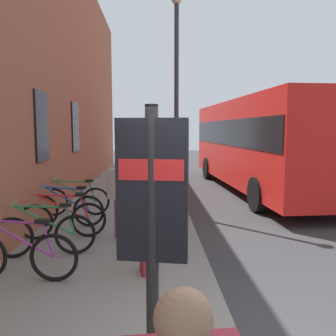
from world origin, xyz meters
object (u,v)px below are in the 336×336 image
(bicycle_beside_lamp, at_px, (66,210))
(street_lamp, at_px, (176,86))
(bicycle_end_of_row, at_px, (19,255))
(transit_info_sign, at_px, (152,210))
(bicycle_by_door, at_px, (45,234))
(pedestrian_by_facade, at_px, (120,189))
(bicycle_leaning_wall, at_px, (75,201))
(city_bus, at_px, (258,140))
(pedestrian_crossing_street, at_px, (144,208))
(bicycle_far_end, at_px, (63,219))

(bicycle_beside_lamp, xyz_separation_m, street_lamp, (1.54, -2.62, 2.96))
(bicycle_end_of_row, distance_m, transit_info_sign, 3.33)
(bicycle_by_door, distance_m, bicycle_beside_lamp, 1.91)
(bicycle_end_of_row, distance_m, pedestrian_by_facade, 2.47)
(bicycle_end_of_row, relative_size, bicycle_leaning_wall, 1.00)
(city_bus, relative_size, pedestrian_crossing_street, 6.31)
(bicycle_by_door, xyz_separation_m, pedestrian_crossing_street, (-0.85, -1.76, 0.64))
(bicycle_leaning_wall, relative_size, street_lamp, 0.31)
(transit_info_sign, height_order, street_lamp, street_lamp)
(bicycle_by_door, xyz_separation_m, pedestrian_by_facade, (0.99, -1.24, 0.62))
(bicycle_end_of_row, relative_size, bicycle_by_door, 1.00)
(bicycle_by_door, bearing_deg, pedestrian_by_facade, -51.23)
(bicycle_far_end, bearing_deg, pedestrian_crossing_street, -137.60)
(bicycle_end_of_row, height_order, bicycle_beside_lamp, same)
(bicycle_by_door, xyz_separation_m, bicycle_beside_lamp, (1.91, 0.09, 0.00))
(transit_info_sign, distance_m, street_lamp, 7.12)
(bicycle_leaning_wall, bearing_deg, pedestrian_crossing_street, -153.77)
(city_bus, xyz_separation_m, pedestrian_by_facade, (-6.03, 4.59, -0.79))
(bicycle_by_door, bearing_deg, pedestrian_crossing_street, -115.77)
(transit_info_sign, relative_size, city_bus, 0.23)
(bicycle_beside_lamp, xyz_separation_m, bicycle_leaning_wall, (1.02, 0.02, 0.00))
(bicycle_by_door, bearing_deg, street_lamp, -36.20)
(bicycle_far_end, distance_m, pedestrian_crossing_street, 2.61)
(pedestrian_crossing_street, bearing_deg, bicycle_by_door, 64.23)
(city_bus, height_order, street_lamp, street_lamp)
(transit_info_sign, bearing_deg, street_lamp, -5.28)
(bicycle_far_end, distance_m, bicycle_leaning_wall, 1.93)
(bicycle_leaning_wall, height_order, street_lamp, street_lamp)
(bicycle_beside_lamp, bearing_deg, bicycle_far_end, -170.74)
(bicycle_beside_lamp, distance_m, city_bus, 7.94)
(bicycle_leaning_wall, relative_size, pedestrian_crossing_street, 1.05)
(bicycle_far_end, xyz_separation_m, pedestrian_by_facade, (-0.03, -1.18, 0.62))
(city_bus, height_order, pedestrian_crossing_street, city_bus)
(pedestrian_crossing_street, relative_size, pedestrian_by_facade, 1.02)
(pedestrian_by_facade, bearing_deg, bicycle_beside_lamp, 55.28)
(bicycle_beside_lamp, height_order, street_lamp, street_lamp)
(bicycle_end_of_row, bearing_deg, city_bus, -36.21)
(transit_info_sign, relative_size, pedestrian_by_facade, 1.45)
(bicycle_far_end, relative_size, city_bus, 0.17)
(bicycle_far_end, height_order, city_bus, city_bus)
(bicycle_end_of_row, bearing_deg, bicycle_by_door, -3.54)
(bicycle_by_door, height_order, pedestrian_by_facade, pedestrian_by_facade)
(city_bus, bearing_deg, transit_info_sign, 159.36)
(bicycle_end_of_row, relative_size, pedestrian_by_facade, 1.07)
(bicycle_far_end, bearing_deg, city_bus, -43.86)
(bicycle_end_of_row, relative_size, transit_info_sign, 0.74)
(city_bus, bearing_deg, street_lamp, 137.29)
(bicycle_leaning_wall, distance_m, transit_info_sign, 6.77)
(bicycle_far_end, distance_m, street_lamp, 4.55)
(bicycle_leaning_wall, xyz_separation_m, street_lamp, (0.51, -2.63, 2.96))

